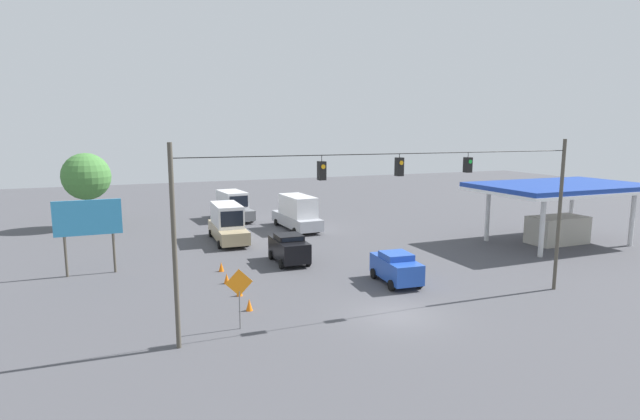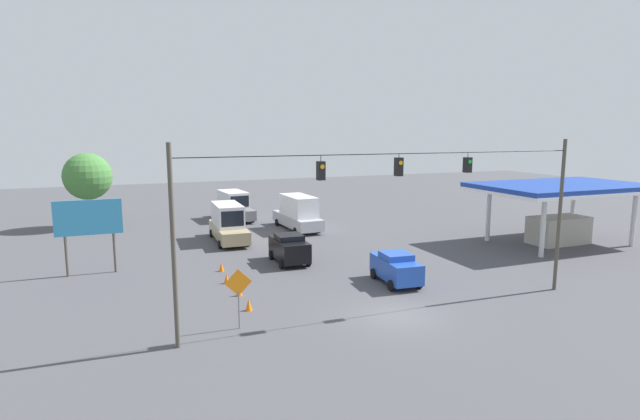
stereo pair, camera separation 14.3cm
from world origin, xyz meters
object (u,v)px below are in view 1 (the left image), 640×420
object	(u,v)px
sedan_blue_crossing_near	(396,267)
work_zone_sign	(239,287)
traffic_cone_third	(227,278)
roadside_billboard	(88,222)
gas_station	(560,200)
box_truck_grey_withflow_deep	(233,206)
traffic_cone_second	(239,290)
box_truck_tan_withflow_far	(227,223)
box_truck_silver_oncoming_deep	(297,213)
overhead_signal_span	(398,209)
traffic_cone_fourth	(221,267)
traffic_cone_nearest	(249,305)
sedan_black_withflow_mid	(289,248)
tree_horizon_left	(86,177)

from	to	relation	value
sedan_blue_crossing_near	work_zone_sign	bearing A→B (deg)	18.25
traffic_cone_third	roadside_billboard	distance (m)	9.67
gas_station	work_zone_sign	xyz separation A→B (m)	(27.93, 7.86, -1.58)
roadside_billboard	work_zone_sign	distance (m)	14.05
box_truck_grey_withflow_deep	traffic_cone_second	distance (m)	24.43
box_truck_tan_withflow_far	box_truck_silver_oncoming_deep	xyz separation A→B (m)	(-6.99, -2.53, 0.04)
overhead_signal_span	traffic_cone_fourth	distance (m)	13.65
sedan_blue_crossing_near	traffic_cone_nearest	world-z (taller)	sedan_blue_crossing_near
gas_station	box_truck_silver_oncoming_deep	bearing A→B (deg)	-37.06
sedan_black_withflow_mid	box_truck_tan_withflow_far	size ratio (longest dim) A/B	0.58
box_truck_grey_withflow_deep	tree_horizon_left	size ratio (longest dim) A/B	0.99
sedan_blue_crossing_near	box_truck_grey_withflow_deep	bearing A→B (deg)	-80.04
traffic_cone_third	sedan_black_withflow_mid	bearing A→B (deg)	-147.74
traffic_cone_nearest	roadside_billboard	bearing A→B (deg)	-52.56
box_truck_grey_withflow_deep	traffic_cone_fourth	size ratio (longest dim) A/B	11.10
overhead_signal_span	traffic_cone_nearest	bearing A→B (deg)	-25.57
sedan_black_withflow_mid	traffic_cone_second	world-z (taller)	sedan_black_withflow_mid
gas_station	tree_horizon_left	bearing A→B (deg)	-31.17
sedan_black_withflow_mid	traffic_cone_second	xyz separation A→B (m)	(4.79, 5.68, -0.72)
box_truck_tan_withflow_far	sedan_blue_crossing_near	distance (m)	16.81
traffic_cone_nearest	roadside_billboard	world-z (taller)	roadside_billboard
traffic_cone_third	tree_horizon_left	xyz separation A→B (m)	(8.46, -22.27, 4.48)
box_truck_tan_withflow_far	work_zone_sign	distance (m)	18.96
overhead_signal_span	box_truck_silver_oncoming_deep	size ratio (longest dim) A/B	2.85
traffic_cone_nearest	work_zone_sign	world-z (taller)	work_zone_sign
box_truck_grey_withflow_deep	box_truck_silver_oncoming_deep	xyz separation A→B (m)	(-4.42, 7.30, 0.11)
traffic_cone_nearest	roadside_billboard	xyz separation A→B (m)	(7.73, -10.10, 3.10)
tree_horizon_left	traffic_cone_nearest	bearing A→B (deg)	107.52
box_truck_grey_withflow_deep	traffic_cone_nearest	bearing A→B (deg)	79.52
sedan_blue_crossing_near	roadside_billboard	xyz separation A→B (m)	(17.02, -8.85, 2.43)
traffic_cone_third	traffic_cone_second	bearing A→B (deg)	94.35
traffic_cone_nearest	traffic_cone_third	distance (m)	4.98
roadside_billboard	work_zone_sign	world-z (taller)	roadside_billboard
sedan_black_withflow_mid	overhead_signal_span	bearing A→B (deg)	99.05
box_truck_tan_withflow_far	gas_station	size ratio (longest dim) A/B	0.53
roadside_billboard	box_truck_tan_withflow_far	bearing A→B (deg)	-147.32
traffic_cone_third	tree_horizon_left	size ratio (longest dim) A/B	0.09
box_truck_silver_oncoming_deep	traffic_cone_second	size ratio (longest dim) A/B	11.89
sedan_blue_crossing_near	tree_horizon_left	xyz separation A→B (m)	(17.89, -26.00, 3.82)
box_truck_tan_withflow_far	work_zone_sign	xyz separation A→B (m)	(3.27, 18.67, 0.47)
sedan_black_withflow_mid	tree_horizon_left	distance (m)	23.68
sedan_blue_crossing_near	traffic_cone_fourth	distance (m)	11.27
box_truck_grey_withflow_deep	box_truck_silver_oncoming_deep	bearing A→B (deg)	121.22
sedan_blue_crossing_near	roadside_billboard	size ratio (longest dim) A/B	0.85
box_truck_silver_oncoming_deep	box_truck_grey_withflow_deep	bearing A→B (deg)	-58.78
box_truck_silver_oncoming_deep	traffic_cone_third	world-z (taller)	box_truck_silver_oncoming_deep
overhead_signal_span	tree_horizon_left	size ratio (longest dim) A/B	3.02
overhead_signal_span	box_truck_grey_withflow_deep	size ratio (longest dim) A/B	3.06
work_zone_sign	roadside_billboard	bearing A→B (deg)	-61.04
traffic_cone_third	box_truck_silver_oncoming_deep	bearing A→B (deg)	-123.81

